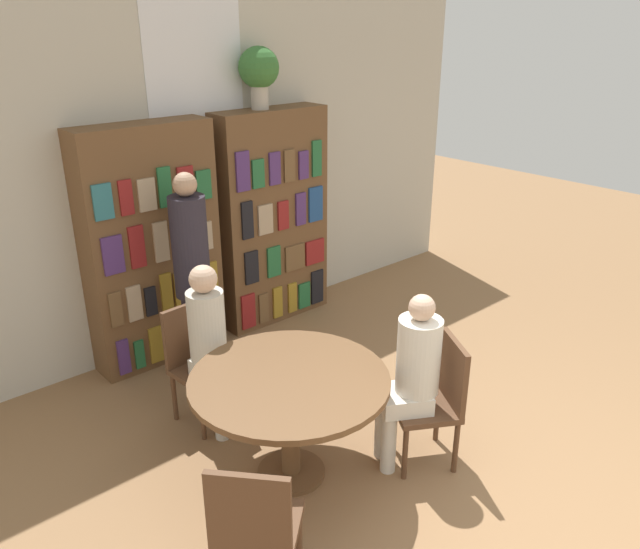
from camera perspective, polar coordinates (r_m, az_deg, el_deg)
ground_plane at (r=4.06m, az=20.43°, el=-21.96°), size 16.00×16.00×0.00m
wall_back at (r=5.60m, az=-10.86°, el=9.20°), size 6.40×0.07×3.00m
bookshelf_left at (r=5.30m, az=-15.06°, el=2.36°), size 1.11×0.34×2.01m
bookshelf_right at (r=5.90m, az=-4.39°, el=5.13°), size 1.11×0.34×2.01m
flower_vase at (r=5.60m, az=-5.61°, el=18.08°), size 0.35×0.35×0.52m
reading_table at (r=3.90m, az=-2.80°, el=-10.82°), size 1.23×1.23×0.73m
chair_near_camera at (r=3.25m, az=-5.96°, el=-21.92°), size 0.56×0.56×0.87m
chair_left_side at (r=4.61m, az=-11.09°, el=-7.49°), size 0.43×0.43×0.87m
chair_far_side at (r=4.18m, az=10.57°, el=-10.84°), size 0.55×0.55×0.87m
seated_reader_left at (r=4.38m, az=-9.91°, el=-5.89°), size 0.28×0.38×1.24m
seated_reader_right at (r=4.02m, az=8.37°, el=-8.75°), size 0.42×0.40×1.21m
librarian_standing at (r=4.89m, az=-11.72°, el=1.45°), size 0.28×0.55×1.71m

